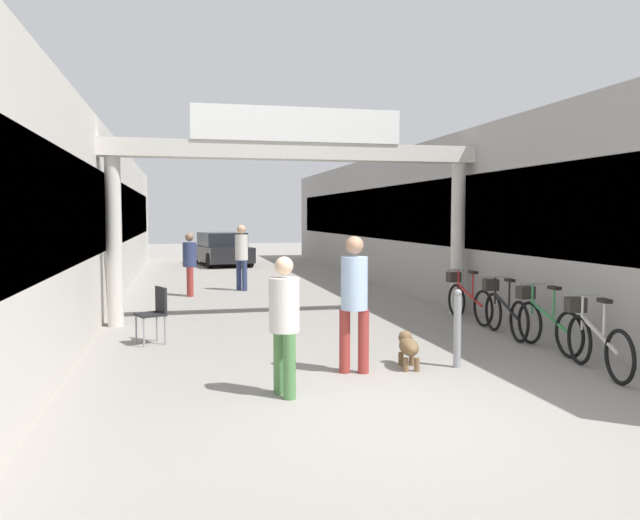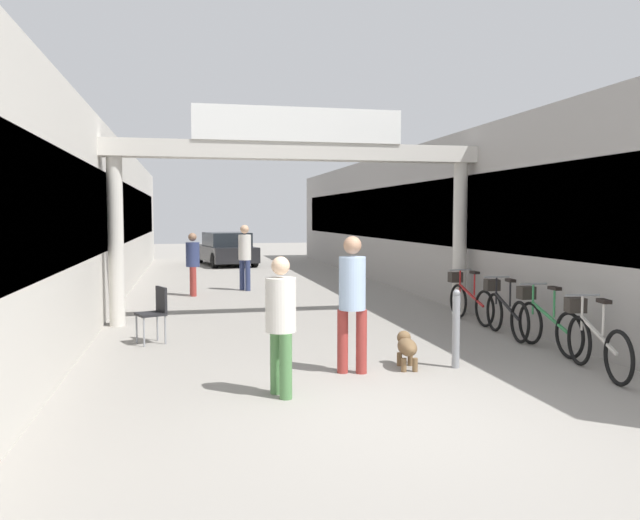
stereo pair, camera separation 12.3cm
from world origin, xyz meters
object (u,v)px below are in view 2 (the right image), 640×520
bicycle_black_third (504,310)px  parked_car_black (226,249)px  pedestrian_carrying_crate (193,260)px  bollard_post_metal (456,328)px  pedestrian_companion (281,318)px  dog_on_leash (407,347)px  pedestrian_elderly_walking (245,253)px  bicycle_silver_nearest (594,339)px  cafe_chair_black_nearer (155,309)px  bicycle_red_farthest (468,299)px  bicycle_green_second (545,321)px  pedestrian_with_dog (352,295)px

bicycle_black_third → parked_car_black: bearing=102.7°
pedestrian_carrying_crate → parked_car_black: 9.85m
pedestrian_carrying_crate → bollard_post_metal: (3.33, -8.30, -0.37)m
pedestrian_carrying_crate → bicycle_black_third: size_ratio=0.94×
pedestrian_companion → dog_on_leash: (1.82, 0.94, -0.60)m
pedestrian_companion → pedestrian_elderly_walking: bearing=87.1°
pedestrian_carrying_crate → pedestrian_companion: bearing=-84.5°
dog_on_leash → bollard_post_metal: (0.64, -0.13, 0.25)m
pedestrian_elderly_walking → bicycle_silver_nearest: pedestrian_elderly_walking is taller
pedestrian_companion → cafe_chair_black_nearer: pedestrian_companion is taller
bicycle_red_farthest → cafe_chair_black_nearer: 5.79m
bicycle_red_farthest → bollard_post_metal: 3.78m
pedestrian_companion → bicycle_red_farthest: 5.93m
parked_car_black → pedestrian_companion: bearing=-91.6°
pedestrian_elderly_walking → dog_on_leash: size_ratio=2.73×
bicycle_red_farthest → bollard_post_metal: bearing=-117.8°
bicycle_silver_nearest → bicycle_red_farthest: same height
pedestrian_companion → bicycle_black_third: size_ratio=0.93×
bicycle_green_second → bicycle_black_third: 1.14m
dog_on_leash → parked_car_black: bearing=94.1°
bicycle_silver_nearest → bollard_post_metal: 1.73m
bicycle_black_third → bollard_post_metal: bollard_post_metal is taller
pedestrian_companion → dog_on_leash: pedestrian_companion is taller
pedestrian_with_dog → bicycle_green_second: bearing=13.3°
pedestrian_companion → bicycle_black_third: 5.00m
pedestrian_elderly_walking → bollard_post_metal: 9.38m
pedestrian_with_dog → pedestrian_companion: pedestrian_with_dog is taller
bicycle_silver_nearest → cafe_chair_black_nearer: bicycle_silver_nearest is taller
dog_on_leash → bicycle_black_third: bearing=36.8°
bicycle_silver_nearest → bollard_post_metal: size_ratio=1.60×
pedestrian_companion → pedestrian_with_dog: bearing=38.4°
pedestrian_companion → bicycle_red_farthest: (4.21, 4.15, -0.45)m
pedestrian_companion → bollard_post_metal: pedestrian_companion is taller
pedestrian_companion → bicycle_silver_nearest: 4.10m
dog_on_leash → parked_car_black: parked_car_black is taller
pedestrian_companion → bicycle_black_third: bearing=33.0°
pedestrian_carrying_crate → bicycle_silver_nearest: 10.20m
dog_on_leash → bicycle_green_second: bicycle_green_second is taller
bicycle_black_third → parked_car_black: size_ratio=0.40×
pedestrian_companion → bollard_post_metal: bearing=18.2°
pedestrian_with_dog → pedestrian_elderly_walking: (-0.54, 9.14, 0.01)m
pedestrian_companion → bicycle_silver_nearest: (4.07, 0.20, -0.45)m
bollard_post_metal → bicycle_green_second: bearing=23.4°
pedestrian_elderly_walking → parked_car_black: size_ratio=0.42×
bicycle_red_farthest → pedestrian_carrying_crate: bearing=135.7°
bicycle_black_third → parked_car_black: 16.54m
pedestrian_carrying_crate → pedestrian_elderly_walking: (1.38, 0.86, 0.12)m
bicycle_red_farthest → pedestrian_elderly_walking: bearing=122.5°
pedestrian_carrying_crate → bollard_post_metal: bearing=-68.1°
pedestrian_carrying_crate → bicycle_green_second: size_ratio=0.94×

